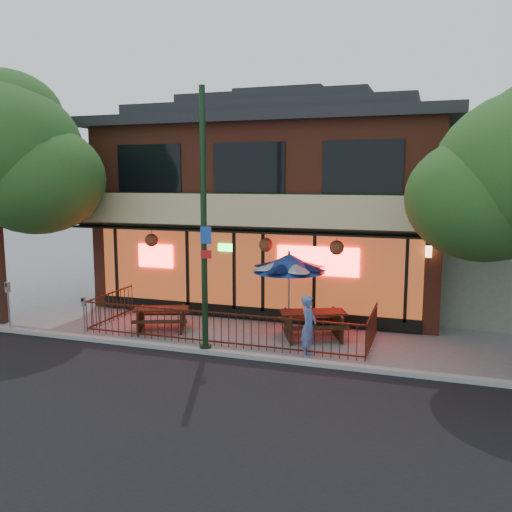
# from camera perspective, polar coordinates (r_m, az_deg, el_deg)

# --- Properties ---
(ground) EXTENTS (80.00, 80.00, 0.00)m
(ground) POSITION_cam_1_polar(r_m,az_deg,el_deg) (15.30, -4.72, -9.59)
(ground) COLOR gray
(ground) RESTS_ON ground
(asphalt_street) EXTENTS (80.00, 11.00, 0.00)m
(asphalt_street) POSITION_cam_1_polar(r_m,az_deg,el_deg) (10.47, -18.50, -18.72)
(asphalt_street) COLOR black
(asphalt_street) RESTS_ON ground
(curb) EXTENTS (80.00, 0.25, 0.12)m
(curb) POSITION_cam_1_polar(r_m,az_deg,el_deg) (14.85, -5.49, -9.92)
(curb) COLOR #999993
(curb) RESTS_ON ground
(restaurant_building) EXTENTS (12.96, 9.49, 8.05)m
(restaurant_building) POSITION_cam_1_polar(r_m,az_deg,el_deg) (21.29, 2.76, 6.73)
(restaurant_building) COLOR brown
(restaurant_building) RESTS_ON ground
(patio_fence) EXTENTS (8.44, 2.62, 1.00)m
(patio_fence) POSITION_cam_1_polar(r_m,az_deg,el_deg) (15.57, -4.01, -6.85)
(patio_fence) COLOR #3F180D
(patio_fence) RESTS_ON ground
(street_light) EXTENTS (0.43, 0.32, 7.00)m
(street_light) POSITION_cam_1_polar(r_m,az_deg,el_deg) (14.28, -5.50, 2.06)
(street_light) COLOR black
(street_light) RESTS_ON ground
(picnic_table_left) EXTENTS (2.01, 1.79, 0.71)m
(picnic_table_left) POSITION_cam_1_polar(r_m,az_deg,el_deg) (17.05, -9.94, -6.20)
(picnic_table_left) COLOR #311D11
(picnic_table_left) RESTS_ON ground
(picnic_table_right) EXTENTS (2.30, 2.06, 0.81)m
(picnic_table_right) POSITION_cam_1_polar(r_m,az_deg,el_deg) (16.06, 6.01, -6.78)
(picnic_table_right) COLOR black
(picnic_table_right) RESTS_ON ground
(patio_umbrella) EXTENTS (2.18, 2.18, 2.49)m
(patio_umbrella) POSITION_cam_1_polar(r_m,az_deg,el_deg) (16.42, 3.51, -0.73)
(patio_umbrella) COLOR gray
(patio_umbrella) RESTS_ON ground
(pedestrian) EXTENTS (0.45, 0.64, 1.66)m
(pedestrian) POSITION_cam_1_polar(r_m,az_deg,el_deg) (14.34, 5.55, -7.37)
(pedestrian) COLOR #526BA5
(pedestrian) RESTS_ON ground
(parking_meter_near) EXTENTS (0.14, 0.13, 1.25)m
(parking_meter_near) POSITION_cam_1_polar(r_m,az_deg,el_deg) (16.60, -17.67, -5.51)
(parking_meter_near) COLOR #919499
(parking_meter_near) RESTS_ON ground
(parking_meter_far) EXTENTS (0.17, 0.15, 1.55)m
(parking_meter_far) POSITION_cam_1_polar(r_m,az_deg,el_deg) (18.17, -24.62, -4.04)
(parking_meter_far) COLOR #9B9EA3
(parking_meter_far) RESTS_ON ground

